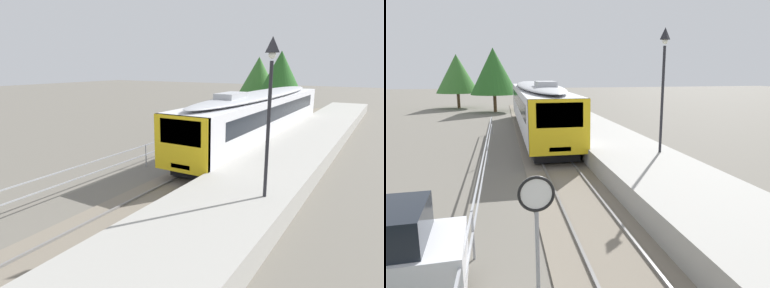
# 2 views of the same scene
# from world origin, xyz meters

# --- Properties ---
(ground_plane) EXTENTS (160.00, 160.00, 0.00)m
(ground_plane) POSITION_xyz_m (-3.00, 22.00, 0.00)
(ground_plane) COLOR #6B665B
(track_rails) EXTENTS (3.20, 60.00, 0.14)m
(track_rails) POSITION_xyz_m (0.00, 22.00, 0.03)
(track_rails) COLOR slate
(track_rails) RESTS_ON ground
(commuter_train) EXTENTS (2.82, 20.68, 3.74)m
(commuter_train) POSITION_xyz_m (0.00, 29.60, 2.15)
(commuter_train) COLOR silver
(commuter_train) RESTS_ON track_rails
(station_platform) EXTENTS (3.90, 60.00, 0.90)m
(station_platform) POSITION_xyz_m (3.25, 22.00, 0.45)
(station_platform) COLOR #A8A59E
(station_platform) RESTS_ON ground
(platform_lamp_mid_platform) EXTENTS (0.34, 0.34, 5.35)m
(platform_lamp_mid_platform) POSITION_xyz_m (4.31, 18.18, 4.62)
(platform_lamp_mid_platform) COLOR #232328
(platform_lamp_mid_platform) RESTS_ON station_platform
(tree_behind_carpark) EXTENTS (5.18, 5.18, 6.98)m
(tree_behind_carpark) POSITION_xyz_m (-3.28, 44.62, 4.45)
(tree_behind_carpark) COLOR brown
(tree_behind_carpark) RESTS_ON ground
(tree_behind_station_far) EXTENTS (5.06, 5.06, 6.48)m
(tree_behind_station_far) POSITION_xyz_m (-7.75, 49.84, 4.16)
(tree_behind_station_far) COLOR brown
(tree_behind_station_far) RESTS_ON ground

